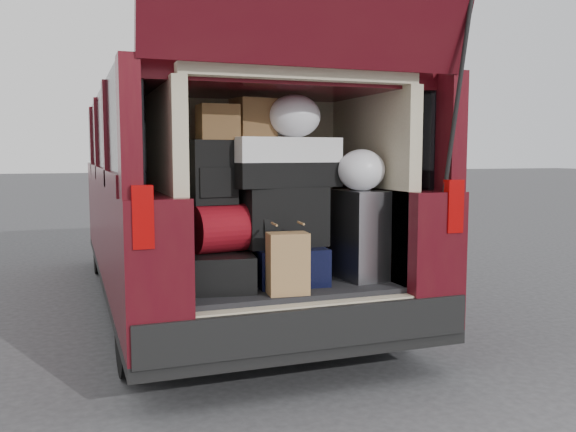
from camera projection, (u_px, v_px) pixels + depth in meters
name	position (u px, v px, depth m)	size (l,w,h in m)	color
ground	(290.00, 379.00, 3.56)	(80.00, 80.00, 0.00)	#333336
minivan	(216.00, 201.00, 5.20)	(1.90, 5.35, 2.77)	black
load_floor	(275.00, 321.00, 3.79)	(1.24, 1.05, 0.55)	black
black_hardshell	(219.00, 270.00, 3.50)	(0.37, 0.51, 0.20)	black
navy_hardshell	(286.00, 263.00, 3.66)	(0.41, 0.50, 0.22)	black
silver_roller	(359.00, 235.00, 3.72)	(0.23, 0.36, 0.54)	silver
kraft_bag	(288.00, 264.00, 3.32)	(0.22, 0.14, 0.34)	#A38249
red_duffel	(229.00, 228.00, 3.49)	(0.42, 0.27, 0.27)	maroon
black_soft_case	(283.00, 216.00, 3.63)	(0.49, 0.29, 0.35)	black
backpack	(213.00, 172.00, 3.46)	(0.26, 0.16, 0.37)	black
twotone_duffel	(282.00, 162.00, 3.62)	(0.65, 0.33, 0.29)	white
grocery_sack_lower	(218.00, 122.00, 3.45)	(0.22, 0.18, 0.20)	brown
grocery_sack_upper	(253.00, 118.00, 3.60)	(0.23, 0.19, 0.23)	brown
plastic_bag_center	(294.00, 116.00, 3.61)	(0.32, 0.30, 0.25)	white
plastic_bag_right	(361.00, 170.00, 3.63)	(0.29, 0.27, 0.25)	white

